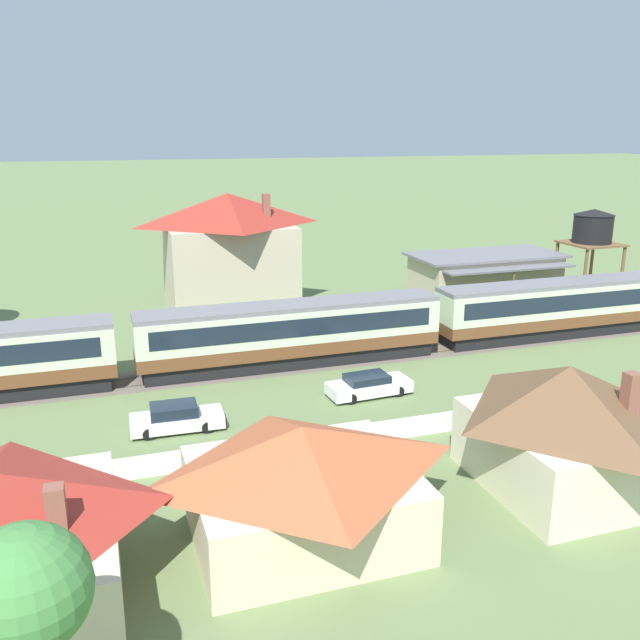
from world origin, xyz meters
TOP-DOWN VIEW (x-y plane):
  - ground_plane at (0.00, 0.00)m, footprint 600.00×600.00m
  - passenger_train at (7.50, -0.79)m, footprint 60.17×2.88m
  - railway_track at (7.12, -0.79)m, footprint 98.96×3.60m
  - station_building at (27.55, 9.59)m, footprint 12.88×7.60m
  - station_house_red_roof at (6.05, 12.92)m, footprint 10.53×8.57m
  - water_tower at (36.69, 7.67)m, footprint 4.36×4.36m
  - cottage_terracotta_roof at (2.39, -18.99)m, footprint 8.50×7.13m
  - cottage_brown_roof at (13.78, -18.86)m, footprint 6.87×7.78m
  - picket_fence_front at (-2.81, -12.74)m, footprint 43.53×0.06m
  - parked_car_white at (9.90, -7.13)m, footprint 4.82×2.09m
  - parked_car_white_2 at (-0.92, -8.31)m, footprint 4.62×1.97m
  - yard_tree_1 at (-6.00, -26.51)m, footprint 2.84×2.84m

SIDE VIEW (x-z plane):
  - ground_plane at x=0.00m, z-range 0.00..0.00m
  - railway_track at x=7.12m, z-range -0.01..0.03m
  - picket_fence_front at x=-2.81m, z-range 0.00..1.05m
  - parked_car_white at x=9.90m, z-range -0.02..1.23m
  - parked_car_white_2 at x=-0.92m, z-range -0.04..1.32m
  - station_building at x=27.55m, z-range 0.03..4.24m
  - passenger_train at x=7.50m, z-range 0.22..4.24m
  - cottage_terracotta_roof at x=2.39m, z-range 0.08..4.45m
  - cottage_brown_roof at x=13.78m, z-range 0.11..5.41m
  - station_house_red_roof at x=6.05m, z-range 0.15..9.81m
  - yard_tree_1 at x=-6.00m, z-range 1.78..8.37m
  - water_tower at x=36.69m, z-range 2.22..10.11m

